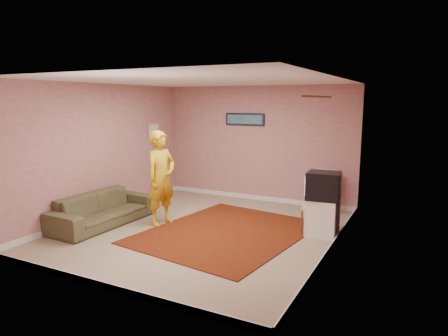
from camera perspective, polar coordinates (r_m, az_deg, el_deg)
The scene contains 26 objects.
ground at distance 7.17m, azimuth -3.11°, elevation -8.88°, with size 5.00×5.00×0.00m, color gray.
wall_back at distance 9.10m, azimuth 4.77°, elevation 3.45°, with size 4.50×0.02×2.60m, color #C27F85.
wall_front at distance 4.91m, azimuth -18.10°, elevation -2.31°, with size 4.50×0.02×2.60m, color #C27F85.
wall_left at distance 8.23m, azimuth -16.88°, elevation 2.42°, with size 0.02×5.00×2.60m, color #C27F85.
wall_right at distance 6.06m, azimuth 15.49°, elevation 0.03°, with size 0.02×5.00×2.60m, color #C27F85.
ceiling at distance 6.81m, azimuth -3.31°, elevation 12.36°, with size 4.50×5.00×0.02m, color white.
baseboard_back at distance 9.30m, azimuth 4.64°, elevation -4.23°, with size 4.50×0.02×0.10m, color silver.
baseboard_front at distance 5.30m, azimuth -17.29°, elevation -15.62°, with size 4.50×0.02×0.10m, color silver.
baseboard_left at distance 8.46m, azimuth -16.42°, elevation -6.01°, with size 0.02×5.00×0.10m, color silver.
baseboard_right at distance 6.39m, azimuth 14.89°, elevation -11.09°, with size 0.02×5.00×0.10m, color silver.
window at distance 5.17m, azimuth 13.45°, elevation 0.20°, with size 0.01×1.10×1.50m, color black.
curtain_sheer at distance 5.07m, azimuth 12.80°, elevation -2.27°, with size 0.01×0.75×2.10m, color white.
curtain_floral at distance 5.74m, azimuth 14.41°, elevation -0.95°, with size 0.01×0.35×2.10m, color beige.
curtain_rod at distance 5.12m, azimuth 13.35°, elevation 9.89°, with size 0.02×0.02×1.40m, color brown.
picture_back at distance 9.14m, azimuth 2.99°, elevation 6.96°, with size 0.95×0.04×0.28m.
picture_left at distance 9.39m, azimuth -10.02°, elevation 5.06°, with size 0.04×0.38×0.42m.
area_rug at distance 7.04m, azimuth 0.36°, elevation -9.14°, with size 2.43×3.03×0.02m, color black.
tv_cabinet at distance 7.00m, azimuth 13.87°, elevation -6.88°, with size 0.50×0.46×0.64m, color white.
crt_tv at distance 6.87m, azimuth 14.01°, elevation -2.46°, with size 0.58×0.52×0.46m.
chair_a at distance 8.44m, azimuth 14.34°, elevation -2.67°, with size 0.39×0.38×0.46m.
dvd_player at distance 8.46m, azimuth 14.32°, elevation -3.05°, with size 0.32×0.23×0.05m, color #B0B0B5.
blue_throw at distance 8.41m, azimuth 14.39°, elevation -1.55°, with size 0.40×0.05×0.42m, color #8FA6EA.
chair_b at distance 7.09m, azimuth 12.74°, elevation -4.80°, with size 0.39×0.41×0.48m.
game_console at distance 7.10m, azimuth 12.72°, elevation -5.31°, with size 0.22×0.16×0.04m, color white.
sofa at distance 7.72m, azimuth -16.94°, elevation -5.66°, with size 2.02×0.79×0.59m, color #4D4B2F.
person at distance 7.41m, azimuth -8.95°, elevation -1.42°, with size 0.63×0.42×1.74m, color gold.
Camera 1 is at (3.43, -5.87, 2.27)m, focal length 32.00 mm.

